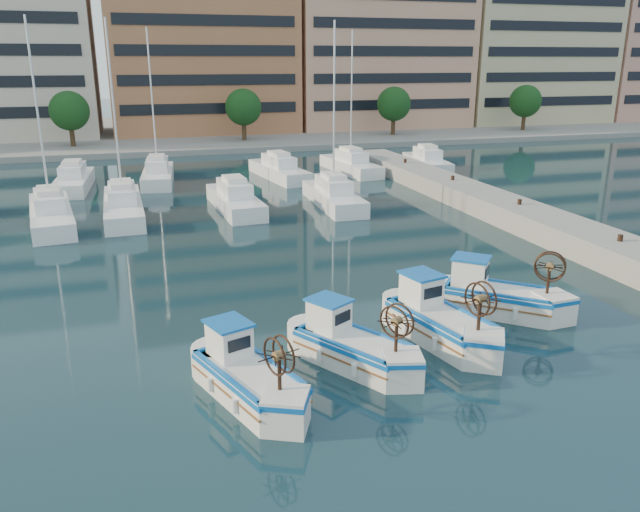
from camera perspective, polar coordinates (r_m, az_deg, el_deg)
The scene contains 8 objects.
ground at distance 20.61m, azimuth 8.96°, elevation -9.24°, with size 300.00×300.00×0.00m, color #193542.
quay at distance 33.56m, azimuth 23.35°, elevation 1.19°, with size 3.00×60.00×1.20m, color gray.
waterfront at distance 83.40m, azimuth -4.95°, elevation 18.76°, with size 180.00×40.00×25.60m.
yacht_marina at distance 45.23m, azimuth -10.03°, elevation 6.19°, with size 38.76×20.74×11.50m.
fishing_boat_a at distance 18.05m, azimuth -6.73°, elevation -10.74°, with size 2.86×4.19×2.53m.
fishing_boat_b at distance 19.75m, azimuth 2.84°, elevation -8.06°, with size 3.34×4.10×2.49m.
fishing_boat_c at distance 21.71m, azimuth 10.81°, elevation -5.76°, with size 2.65×4.45×2.69m.
fishing_boat_d at distance 24.48m, azimuth 15.72°, elevation -3.42°, with size 4.19×3.98×2.66m.
Camera 1 is at (-8.29, -16.48, 9.21)m, focal length 35.00 mm.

